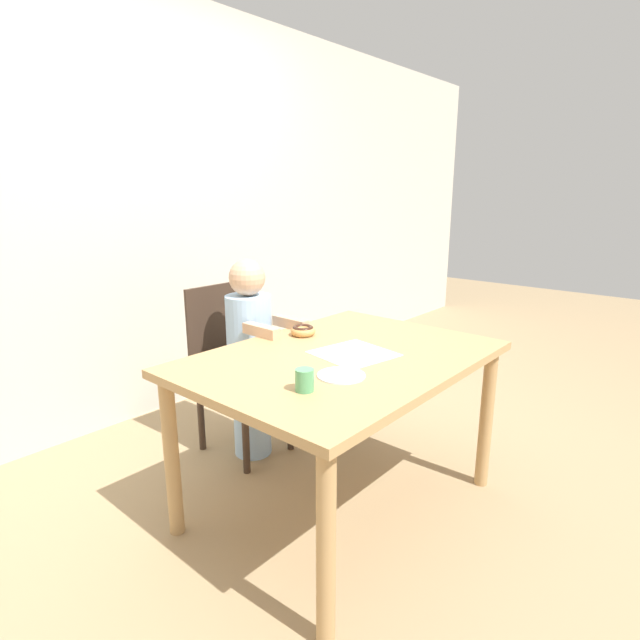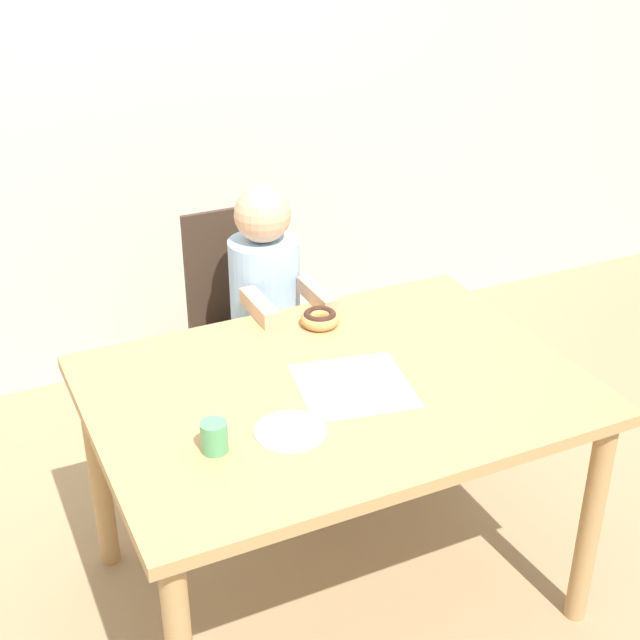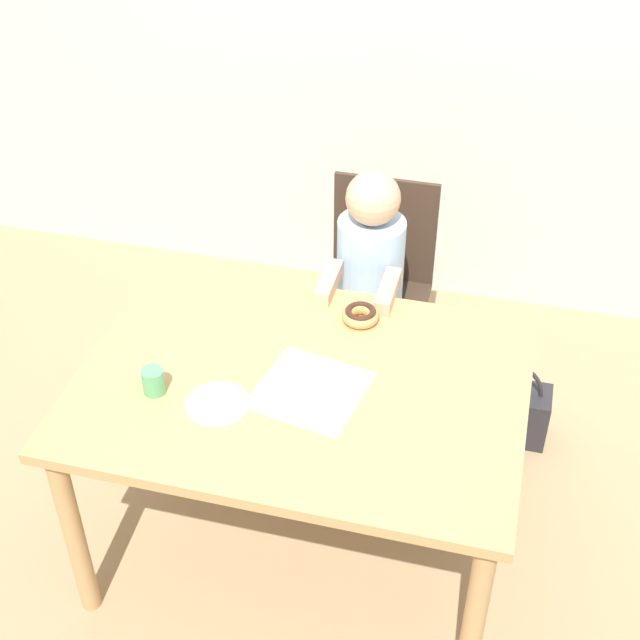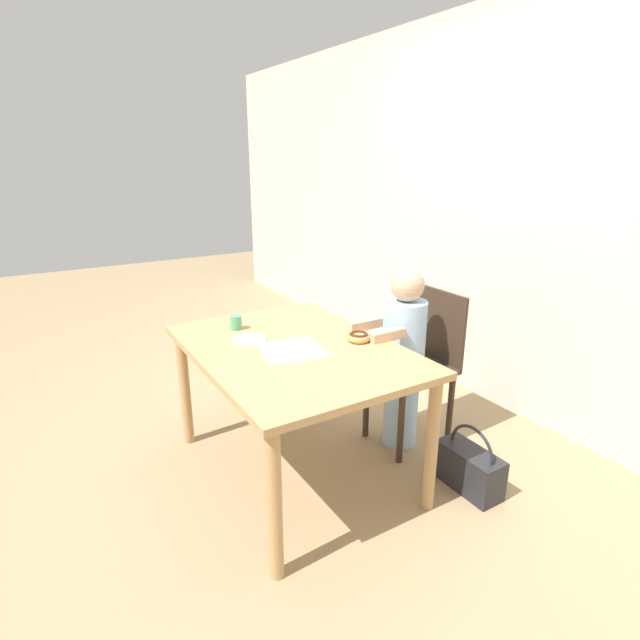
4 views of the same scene
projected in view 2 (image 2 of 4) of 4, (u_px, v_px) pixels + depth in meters
name	position (u px, v px, depth m)	size (l,w,h in m)	color
ground_plane	(334.00, 585.00, 2.69)	(12.00, 12.00, 0.00)	#997F5B
wall_back	(153.00, 66.00, 3.36)	(8.00, 0.05, 2.50)	beige
dining_table	(336.00, 411.00, 2.39)	(1.28, 0.93, 0.71)	tan
chair	(254.00, 334.00, 3.11)	(0.38, 0.43, 0.89)	#38281E
child_figure	(267.00, 332.00, 2.98)	(0.25, 0.42, 1.05)	#99BCE0
donut	(320.00, 318.00, 2.64)	(0.12, 0.12, 0.04)	tan
napkin	(354.00, 386.00, 2.34)	(0.34, 0.34, 0.00)	white
handbag	(392.00, 398.00, 3.39)	(0.34, 0.15, 0.35)	#232328
cup	(214.00, 437.00, 2.07)	(0.06, 0.06, 0.08)	#519E66
plate	(290.00, 431.00, 2.15)	(0.18, 0.18, 0.01)	silver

